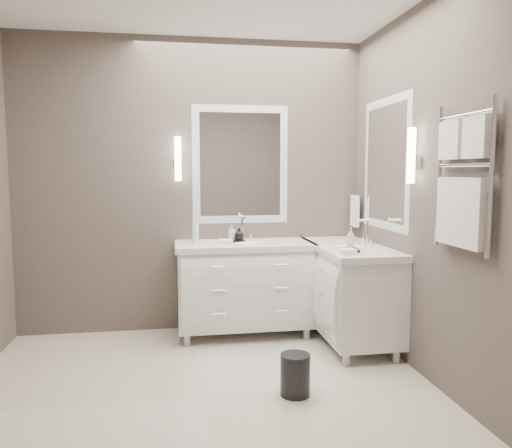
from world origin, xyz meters
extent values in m
cube|color=beige|center=(0.00, 0.00, -0.01)|extent=(3.20, 3.00, 0.01)
cube|color=#524741|center=(0.00, 1.50, 1.35)|extent=(3.20, 0.01, 2.70)
cube|color=#524741|center=(0.00, -1.50, 1.35)|extent=(3.20, 0.01, 2.70)
cube|color=#524741|center=(1.60, 0.00, 1.35)|extent=(0.01, 3.00, 2.70)
cube|color=white|center=(0.45, 1.23, 0.45)|extent=(1.20, 0.55, 0.70)
cube|color=silver|center=(0.45, 1.23, 0.82)|extent=(1.24, 0.59, 0.05)
ellipsoid|color=white|center=(0.45, 1.23, 0.81)|extent=(0.36, 0.28, 0.12)
cylinder|color=white|center=(0.45, 1.39, 0.96)|extent=(0.02, 0.02, 0.22)
cube|color=white|center=(1.33, 0.90, 0.45)|extent=(0.55, 1.20, 0.70)
cube|color=silver|center=(1.33, 0.90, 0.82)|extent=(0.59, 1.24, 0.05)
ellipsoid|color=white|center=(1.33, 0.90, 0.81)|extent=(0.36, 0.28, 0.12)
cylinder|color=white|center=(1.49, 0.90, 0.96)|extent=(0.02, 0.02, 0.22)
cube|color=white|center=(0.45, 1.49, 1.55)|extent=(0.90, 0.02, 1.10)
cube|color=white|center=(0.45, 1.49, 1.55)|extent=(0.77, 0.02, 0.96)
cube|color=white|center=(1.59, 0.80, 1.55)|extent=(0.02, 0.90, 1.10)
cube|color=white|center=(1.59, 0.80, 1.55)|extent=(0.02, 0.90, 0.96)
cube|color=white|center=(-0.13, 1.43, 1.55)|extent=(0.05, 0.05, 0.10)
cylinder|color=white|center=(-0.13, 1.43, 1.60)|extent=(0.06, 0.06, 0.40)
cube|color=white|center=(1.53, 0.22, 1.55)|extent=(0.05, 0.05, 0.10)
cylinder|color=white|center=(1.53, 0.22, 1.60)|extent=(0.06, 0.06, 0.40)
cylinder|color=white|center=(1.55, 1.36, 1.25)|extent=(0.02, 0.22, 0.02)
cube|color=white|center=(1.54, 1.36, 1.11)|extent=(0.03, 0.17, 0.30)
cylinder|color=white|center=(1.56, -0.68, 1.45)|extent=(0.03, 0.03, 0.90)
cylinder|color=white|center=(1.56, -0.12, 1.45)|extent=(0.03, 0.03, 0.90)
cube|color=white|center=(1.55, -0.53, 1.68)|extent=(0.06, 0.22, 0.24)
cube|color=white|center=(1.55, -0.27, 1.68)|extent=(0.06, 0.22, 0.24)
cube|color=white|center=(1.55, -0.40, 1.24)|extent=(0.06, 0.46, 0.42)
cylinder|color=black|center=(0.61, -0.07, 0.14)|extent=(0.20, 0.20, 0.28)
cube|color=black|center=(0.37, 1.25, 0.86)|extent=(0.17, 0.13, 0.02)
cube|color=black|center=(1.22, 0.59, 0.86)|extent=(0.13, 0.17, 0.02)
cylinder|color=silver|center=(0.01, 1.27, 0.94)|extent=(0.08, 0.08, 0.18)
imported|color=white|center=(0.34, 1.27, 0.94)|extent=(0.06, 0.06, 0.13)
imported|color=black|center=(0.40, 1.22, 0.93)|extent=(0.10, 0.10, 0.11)
imported|color=white|center=(1.22, 0.59, 0.96)|extent=(0.08, 0.08, 0.17)
camera|label=1|loc=(-0.17, -3.18, 1.49)|focal=35.00mm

